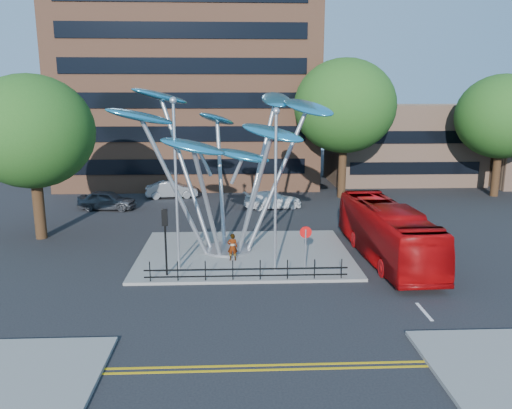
{
  "coord_description": "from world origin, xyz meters",
  "views": [
    {
      "loc": [
        -1.53,
        -21.44,
        9.1
      ],
      "look_at": [
        -0.43,
        4.0,
        3.42
      ],
      "focal_mm": 35.0,
      "sensor_mm": 36.0,
      "label": 1
    }
  ],
  "objects_px": {
    "parked_car_left": "(107,200)",
    "leaf_sculpture": "(225,134)",
    "tree_right": "(345,106)",
    "tree_far": "(502,117)",
    "parked_car_mid": "(172,189)",
    "parked_car_right": "(273,200)",
    "pedestrian": "(232,247)",
    "traffic_light_island": "(165,228)",
    "street_lamp_left": "(176,170)",
    "no_entry_sign_island": "(306,242)",
    "red_bus": "(387,232)",
    "street_lamp_right": "(276,176)",
    "tree_left": "(32,132)"
  },
  "relations": [
    {
      "from": "tree_left",
      "to": "parked_car_mid",
      "type": "xyz_separation_m",
      "value": [
        6.85,
        12.46,
        -6.04
      ]
    },
    {
      "from": "tree_left",
      "to": "no_entry_sign_island",
      "type": "height_order",
      "value": "tree_left"
    },
    {
      "from": "leaf_sculpture",
      "to": "no_entry_sign_island",
      "type": "distance_m",
      "value": 7.71
    },
    {
      "from": "street_lamp_left",
      "to": "traffic_light_island",
      "type": "height_order",
      "value": "street_lamp_left"
    },
    {
      "from": "no_entry_sign_island",
      "to": "parked_car_right",
      "type": "height_order",
      "value": "no_entry_sign_island"
    },
    {
      "from": "tree_left",
      "to": "parked_car_left",
      "type": "distance_m",
      "value": 10.26
    },
    {
      "from": "traffic_light_island",
      "to": "parked_car_mid",
      "type": "bearing_deg",
      "value": 96.16
    },
    {
      "from": "red_bus",
      "to": "parked_car_left",
      "type": "bearing_deg",
      "value": 142.99
    },
    {
      "from": "parked_car_left",
      "to": "street_lamp_left",
      "type": "bearing_deg",
      "value": -146.35
    },
    {
      "from": "pedestrian",
      "to": "street_lamp_left",
      "type": "bearing_deg",
      "value": 22.85
    },
    {
      "from": "leaf_sculpture",
      "to": "parked_car_right",
      "type": "height_order",
      "value": "leaf_sculpture"
    },
    {
      "from": "no_entry_sign_island",
      "to": "parked_car_left",
      "type": "height_order",
      "value": "no_entry_sign_island"
    },
    {
      "from": "tree_right",
      "to": "pedestrian",
      "type": "bearing_deg",
      "value": -119.21
    },
    {
      "from": "tree_left",
      "to": "street_lamp_right",
      "type": "relative_size",
      "value": 1.24
    },
    {
      "from": "tree_left",
      "to": "pedestrian",
      "type": "bearing_deg",
      "value": -23.45
    },
    {
      "from": "traffic_light_island",
      "to": "parked_car_right",
      "type": "distance_m",
      "value": 16.93
    },
    {
      "from": "tree_left",
      "to": "street_lamp_right",
      "type": "distance_m",
      "value": 16.19
    },
    {
      "from": "tree_right",
      "to": "pedestrian",
      "type": "height_order",
      "value": "tree_right"
    },
    {
      "from": "tree_right",
      "to": "tree_far",
      "type": "height_order",
      "value": "tree_right"
    },
    {
      "from": "tree_left",
      "to": "parked_car_mid",
      "type": "relative_size",
      "value": 2.27
    },
    {
      "from": "traffic_light_island",
      "to": "tree_far",
      "type": "bearing_deg",
      "value": 35.84
    },
    {
      "from": "tree_far",
      "to": "street_lamp_left",
      "type": "height_order",
      "value": "tree_far"
    },
    {
      "from": "leaf_sculpture",
      "to": "traffic_light_island",
      "type": "relative_size",
      "value": 3.71
    },
    {
      "from": "leaf_sculpture",
      "to": "parked_car_left",
      "type": "distance_m",
      "value": 16.1
    },
    {
      "from": "street_lamp_left",
      "to": "no_entry_sign_island",
      "type": "bearing_deg",
      "value": -8.61
    },
    {
      "from": "leaf_sculpture",
      "to": "pedestrian",
      "type": "relative_size",
      "value": 8.38
    },
    {
      "from": "pedestrian",
      "to": "leaf_sculpture",
      "type": "bearing_deg",
      "value": -79.07
    },
    {
      "from": "street_lamp_left",
      "to": "parked_car_mid",
      "type": "xyz_separation_m",
      "value": [
        -2.65,
        18.96,
        -4.61
      ]
    },
    {
      "from": "tree_right",
      "to": "no_entry_sign_island",
      "type": "xyz_separation_m",
      "value": [
        -6.0,
        -19.48,
        -6.22
      ]
    },
    {
      "from": "tree_left",
      "to": "street_lamp_left",
      "type": "xyz_separation_m",
      "value": [
        9.5,
        -6.5,
        -1.44
      ]
    },
    {
      "from": "tree_left",
      "to": "red_bus",
      "type": "xyz_separation_m",
      "value": [
        20.93,
        -4.9,
        -5.25
      ]
    },
    {
      "from": "parked_car_left",
      "to": "parked_car_mid",
      "type": "relative_size",
      "value": 0.99
    },
    {
      "from": "parked_car_mid",
      "to": "parked_car_right",
      "type": "xyz_separation_m",
      "value": [
        8.69,
        -4.46,
        -0.07
      ]
    },
    {
      "from": "red_bus",
      "to": "parked_car_mid",
      "type": "distance_m",
      "value": 22.38
    },
    {
      "from": "street_lamp_left",
      "to": "red_bus",
      "type": "bearing_deg",
      "value": 7.94
    },
    {
      "from": "street_lamp_left",
      "to": "tree_right",
      "type": "bearing_deg",
      "value": 55.95
    },
    {
      "from": "tree_far",
      "to": "parked_car_left",
      "type": "distance_m",
      "value": 34.58
    },
    {
      "from": "street_lamp_left",
      "to": "street_lamp_right",
      "type": "height_order",
      "value": "street_lamp_left"
    },
    {
      "from": "street_lamp_right",
      "to": "parked_car_left",
      "type": "relative_size",
      "value": 1.84
    },
    {
      "from": "pedestrian",
      "to": "traffic_light_island",
      "type": "bearing_deg",
      "value": 33.54
    },
    {
      "from": "parked_car_right",
      "to": "no_entry_sign_island",
      "type": "bearing_deg",
      "value": 172.32
    },
    {
      "from": "street_lamp_right",
      "to": "traffic_light_island",
      "type": "xyz_separation_m",
      "value": [
        -5.5,
        -0.5,
        -2.48
      ]
    },
    {
      "from": "tree_left",
      "to": "red_bus",
      "type": "height_order",
      "value": "tree_left"
    },
    {
      "from": "traffic_light_island",
      "to": "parked_car_left",
      "type": "distance_m",
      "value": 17.01
    },
    {
      "from": "parked_car_left",
      "to": "leaf_sculpture",
      "type": "bearing_deg",
      "value": -132.38
    },
    {
      "from": "parked_car_mid",
      "to": "tree_right",
      "type": "bearing_deg",
      "value": -98.2
    },
    {
      "from": "tree_right",
      "to": "street_lamp_left",
      "type": "bearing_deg",
      "value": -124.05
    },
    {
      "from": "leaf_sculpture",
      "to": "red_bus",
      "type": "xyz_separation_m",
      "value": [
        9.0,
        -1.59,
        -5.32
      ]
    },
    {
      "from": "parked_car_mid",
      "to": "street_lamp_left",
      "type": "bearing_deg",
      "value": -178.49
    },
    {
      "from": "tree_far",
      "to": "no_entry_sign_island",
      "type": "xyz_separation_m",
      "value": [
        -20.0,
        -19.48,
        -5.29
      ]
    }
  ]
}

